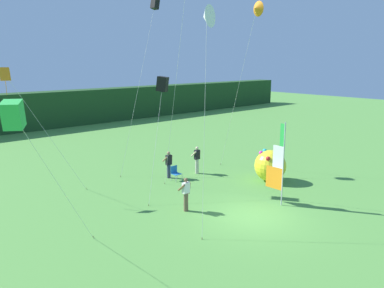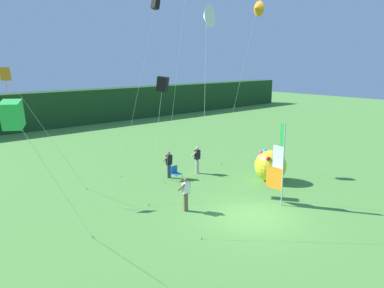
# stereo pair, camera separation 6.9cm
# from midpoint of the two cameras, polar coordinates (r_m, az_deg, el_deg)

# --- Properties ---
(ground_plane) EXTENTS (120.00, 120.00, 0.00)m
(ground_plane) POSITION_cam_midpoint_polar(r_m,az_deg,el_deg) (18.26, 9.04, -10.69)
(ground_plane) COLOR #518E3D
(distant_treeline) EXTENTS (80.00, 2.40, 3.85)m
(distant_treeline) POSITION_cam_midpoint_polar(r_m,az_deg,el_deg) (42.88, -23.63, 4.43)
(distant_treeline) COLOR #1E421E
(distant_treeline) RESTS_ON ground
(banner_flag) EXTENTS (0.06, 1.03, 4.21)m
(banner_flag) POSITION_cam_midpoint_polar(r_m,az_deg,el_deg) (19.44, 12.84, -3.12)
(banner_flag) COLOR #B7B7BC
(banner_flag) RESTS_ON ground
(person_near_banner) EXTENTS (0.55, 0.48, 1.68)m
(person_near_banner) POSITION_cam_midpoint_polar(r_m,az_deg,el_deg) (23.48, -3.38, -2.98)
(person_near_banner) COLOR #2D334C
(person_near_banner) RESTS_ON ground
(person_mid_field) EXTENTS (0.55, 0.48, 1.76)m
(person_mid_field) POSITION_cam_midpoint_polar(r_m,az_deg,el_deg) (24.37, 0.87, -2.27)
(person_mid_field) COLOR #B7B2A3
(person_mid_field) RESTS_ON ground
(person_far_left) EXTENTS (0.55, 0.48, 1.65)m
(person_far_left) POSITION_cam_midpoint_polar(r_m,az_deg,el_deg) (18.40, -0.83, -7.40)
(person_far_left) COLOR brown
(person_far_left) RESTS_ON ground
(inflatable_balloon) EXTENTS (1.89, 1.89, 1.92)m
(inflatable_balloon) POSITION_cam_midpoint_polar(r_m,az_deg,el_deg) (23.31, 11.71, -3.20)
(inflatable_balloon) COLOR yellow
(inflatable_balloon) RESTS_ON ground
(folding_chair) EXTENTS (0.51, 0.51, 0.89)m
(folding_chair) POSITION_cam_midpoint_polar(r_m,az_deg,el_deg) (23.07, -2.39, -4.23)
(folding_chair) COLOR #BCBCC1
(folding_chair) RESTS_ON ground
(kite_green_box_0) EXTENTS (3.63, 2.41, 6.03)m
(kite_green_box_0) POSITION_cam_midpoint_polar(r_m,az_deg,el_deg) (12.11, -25.07, 3.91)
(kite_green_box_0) COLOR brown
(kite_green_box_0) RESTS_ON ground
(kite_orange_delta_1) EXTENTS (0.71, 2.83, 10.62)m
(kite_orange_delta_1) POSITION_cam_midpoint_polar(r_m,az_deg,el_deg) (24.71, 9.72, 19.24)
(kite_orange_delta_1) COLOR brown
(kite_orange_delta_1) RESTS_ON ground
(kite_black_box_2) EXTENTS (2.71, 2.13, 6.28)m
(kite_black_box_2) POSITION_cam_midpoint_polar(r_m,az_deg,el_deg) (20.86, -4.32, 8.88)
(kite_black_box_2) COLOR brown
(kite_black_box_2) RESTS_ON ground
(kite_orange_diamond_3) EXTENTS (3.58, 1.48, 6.78)m
(kite_orange_diamond_3) POSITION_cam_midpoint_polar(r_m,az_deg,el_deg) (21.39, -25.22, 8.11)
(kite_orange_diamond_3) COLOR brown
(kite_orange_diamond_3) RESTS_ON ground
(kite_white_delta_4) EXTENTS (2.16, 1.87, 9.36)m
(kite_white_delta_4) POSITION_cam_midpoint_polar(r_m,az_deg,el_deg) (16.63, 2.31, 18.42)
(kite_white_delta_4) COLOR brown
(kite_white_delta_4) RESTS_ON ground
(kite_black_box_5) EXTENTS (3.83, 1.05, 10.97)m
(kite_black_box_5) POSITION_cam_midpoint_polar(r_m,az_deg,el_deg) (26.06, -5.45, 19.90)
(kite_black_box_5) COLOR brown
(kite_black_box_5) RESTS_ON ground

